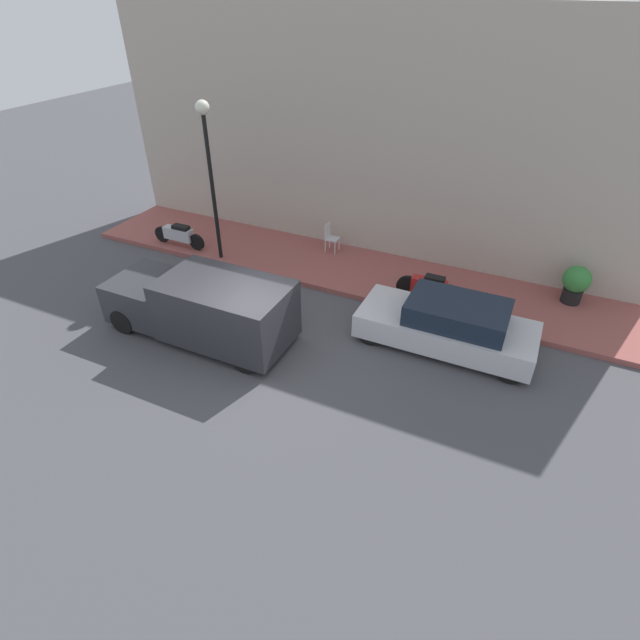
# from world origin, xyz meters

# --- Properties ---
(ground_plane) EXTENTS (60.00, 60.00, 0.00)m
(ground_plane) POSITION_xyz_m (0.00, 0.00, 0.00)
(ground_plane) COLOR #47474C
(sidewalk) EXTENTS (2.87, 17.11, 0.15)m
(sidewalk) POSITION_xyz_m (4.74, 0.00, 0.07)
(sidewalk) COLOR #934C47
(sidewalk) RESTS_ON ground_plane
(building_facade) EXTENTS (0.30, 17.11, 7.18)m
(building_facade) POSITION_xyz_m (6.33, 0.00, 3.59)
(building_facade) COLOR #B2A899
(building_facade) RESTS_ON ground_plane
(parked_car) EXTENTS (1.71, 4.27, 1.29)m
(parked_car) POSITION_xyz_m (2.29, -3.93, 0.62)
(parked_car) COLOR silver
(parked_car) RESTS_ON ground_plane
(delivery_van) EXTENTS (1.87, 4.84, 1.68)m
(delivery_van) POSITION_xyz_m (0.11, 1.79, 0.86)
(delivery_van) COLOR #2D2D33
(delivery_van) RESTS_ON ground_plane
(motorcycle_red) EXTENTS (0.30, 1.81, 0.83)m
(motorcycle_red) POSITION_xyz_m (3.83, -3.02, 0.60)
(motorcycle_red) COLOR #B21E1E
(motorcycle_red) RESTS_ON sidewalk
(scooter_silver) EXTENTS (0.30, 1.97, 0.75)m
(scooter_silver) POSITION_xyz_m (3.73, 5.41, 0.56)
(scooter_silver) COLOR #B7B7BF
(scooter_silver) RESTS_ON sidewalk
(streetlamp) EXTENTS (0.40, 0.40, 4.74)m
(streetlamp) POSITION_xyz_m (3.62, 3.71, 3.51)
(streetlamp) COLOR black
(streetlamp) RESTS_ON sidewalk
(potted_plant) EXTENTS (0.74, 0.74, 1.08)m
(potted_plant) POSITION_xyz_m (5.54, -6.62, 0.75)
(potted_plant) COLOR black
(potted_plant) RESTS_ON sidewalk
(cafe_chair) EXTENTS (0.40, 0.40, 0.92)m
(cafe_chair) POSITION_xyz_m (5.56, 0.73, 0.66)
(cafe_chair) COLOR silver
(cafe_chair) RESTS_ON sidewalk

